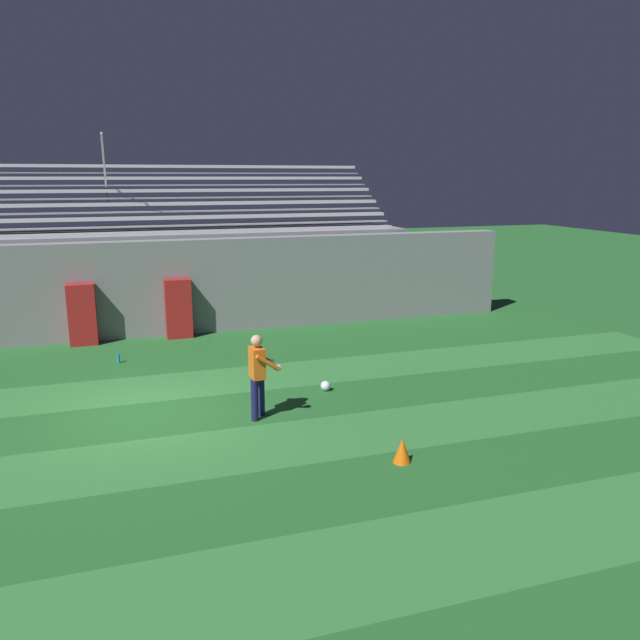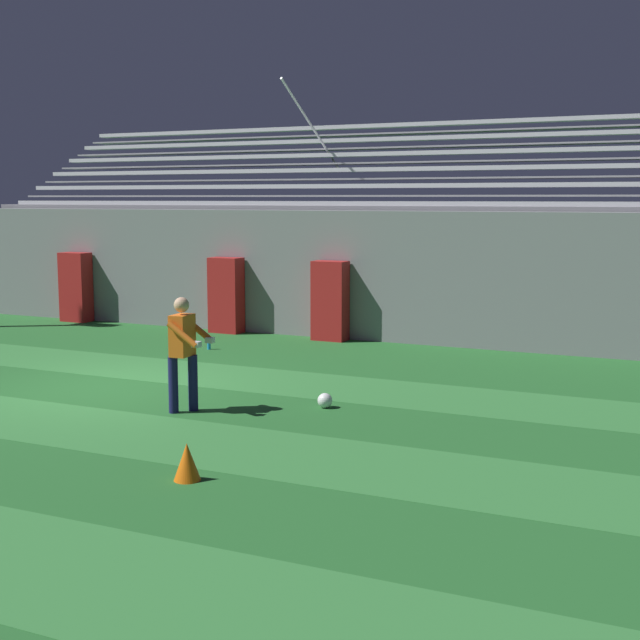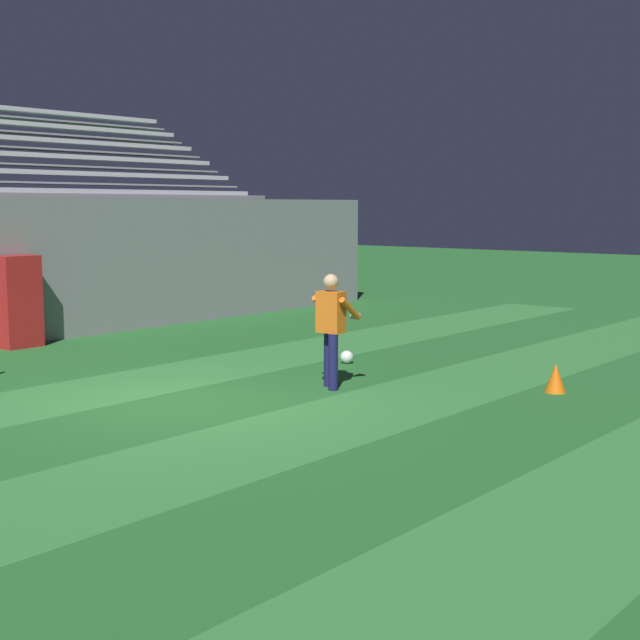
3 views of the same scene
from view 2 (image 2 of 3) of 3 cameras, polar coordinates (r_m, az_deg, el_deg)
The scene contains 12 objects.
ground_plane at distance 15.09m, azimuth -13.50°, elevation -4.15°, with size 80.00×80.00×0.00m, color #236028.
turf_stripe_mid at distance 13.48m, azimuth -19.47°, elevation -5.81°, with size 28.00×1.89×0.01m, color #337A38.
turf_stripe_far at distance 16.29m, azimuth -10.10°, elevation -3.17°, with size 28.00×1.89×0.01m, color #337A38.
back_wall at distance 20.31m, azimuth -2.07°, elevation 3.09°, with size 24.00×0.60×2.80m, color gray.
padding_pillar_gate_left at distance 20.52m, azimuth -6.02°, elevation 1.59°, with size 0.74×0.44×1.72m, color #B21E1E.
padding_pillar_gate_right at distance 19.29m, azimuth 0.65°, elevation 1.24°, with size 0.74×0.44×1.72m, color #B21E1E.
padding_pillar_far_left at distance 23.10m, azimuth -15.36°, elevation 2.05°, with size 0.74×0.44×1.72m, color #B21E1E.
bleacher_stand at distance 22.72m, azimuth 1.07°, elevation 3.87°, with size 18.00×4.75×5.83m.
goalkeeper at distance 12.93m, azimuth -8.73°, elevation -1.70°, with size 0.58×0.61×1.67m.
soccer_ball at distance 13.18m, azimuth 0.32°, elevation -5.17°, with size 0.22×0.22×0.22m, color white.
traffic_cone at distance 9.97m, azimuth -8.51°, elevation -8.96°, with size 0.30×0.30×0.42m, color orange.
water_bottle at distance 18.34m, azimuth -7.12°, elevation -1.51°, with size 0.07×0.07×0.24m, color #1E8CD8.
Camera 2 is at (9.32, -11.46, 3.07)m, focal length 50.00 mm.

